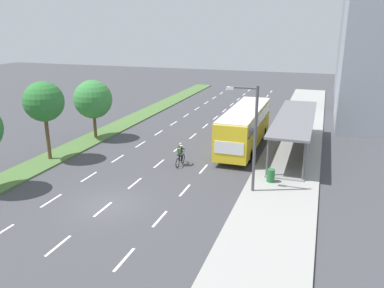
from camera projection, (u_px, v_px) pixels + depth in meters
ground_plane at (108, 205)px, 22.38m from camera, size 140.00×140.00×0.00m
median_strip at (136, 118)px, 43.01m from camera, size 2.60×52.00×0.12m
sidewalk_right at (298, 131)px, 37.59m from camera, size 4.50×52.00×0.15m
lane_divider_left at (174, 123)px, 40.91m from camera, size 0.14×49.59×0.01m
lane_divider_center at (205, 126)px, 39.83m from camera, size 0.14×49.59×0.01m
lane_divider_right at (239, 129)px, 38.75m from camera, size 0.14×49.59×0.01m
bus_shelter at (298, 130)px, 31.02m from camera, size 2.90×13.66×2.86m
bus at (245, 124)px, 32.24m from camera, size 2.54×11.29×3.37m
cyclist at (180, 155)px, 28.49m from camera, size 0.46×1.82×1.71m
median_tree_second at (44, 102)px, 28.49m from camera, size 2.98×2.98×5.94m
median_tree_third at (93, 99)px, 34.32m from camera, size 3.40×3.40×5.23m
streetlight at (252, 132)px, 22.93m from camera, size 1.91×0.24×6.50m
trash_bin at (271, 175)px, 25.22m from camera, size 0.52×0.52×0.85m
building_near_right at (375, 57)px, 38.38m from camera, size 6.30×11.09×13.74m
building_mid_right at (367, 17)px, 51.58m from camera, size 6.02×15.27×21.91m
building_far_right at (381, 37)px, 56.68m from camera, size 8.47×13.22×16.54m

